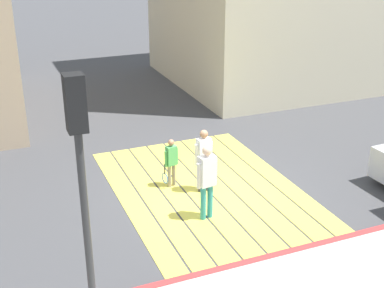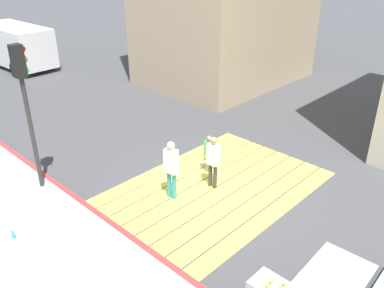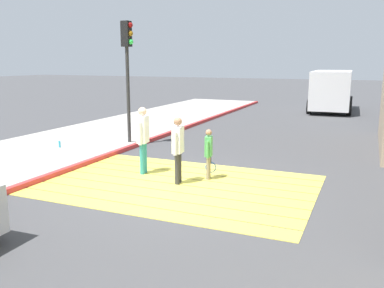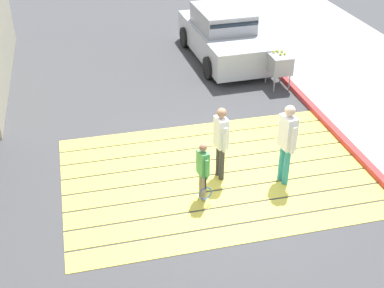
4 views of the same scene
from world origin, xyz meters
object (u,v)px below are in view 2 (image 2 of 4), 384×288
at_px(water_bottle, 13,235).
at_px(pedestrian_adult_trailing, 213,159).
at_px(traffic_light_corner, 25,90).
at_px(pedestrian_child_with_racket, 209,152).
at_px(pedestrian_adult_lead, 171,166).
at_px(van_down_street, 16,45).

bearing_deg(water_bottle, pedestrian_adult_trailing, -19.24).
xyz_separation_m(traffic_light_corner, pedestrian_child_with_racket, (4.07, -2.88, -2.32)).
distance_m(traffic_light_corner, water_bottle, 3.68).
relative_size(traffic_light_corner, pedestrian_adult_trailing, 2.60).
relative_size(water_bottle, pedestrian_child_with_racket, 0.17).
bearing_deg(pedestrian_child_with_racket, pedestrian_adult_lead, -173.82).
xyz_separation_m(van_down_street, pedestrian_adult_lead, (-3.25, -16.32, -0.25)).
relative_size(pedestrian_adult_lead, pedestrian_adult_trailing, 1.09).
distance_m(water_bottle, pedestrian_adult_lead, 4.26).
height_order(water_bottle, pedestrian_child_with_racket, pedestrian_child_with_racket).
height_order(pedestrian_adult_trailing, pedestrian_child_with_racket, pedestrian_adult_trailing).
bearing_deg(pedestrian_adult_trailing, pedestrian_adult_lead, 159.52).
height_order(van_down_street, pedestrian_adult_trailing, van_down_street).
bearing_deg(water_bottle, pedestrian_child_with_racket, -11.47).
bearing_deg(pedestrian_adult_trailing, water_bottle, 160.76).
bearing_deg(van_down_street, pedestrian_child_with_racket, -95.26).
distance_m(van_down_street, traffic_light_corner, 14.47).
xyz_separation_m(van_down_street, pedestrian_adult_trailing, (-2.03, -16.77, -0.33)).
height_order(van_down_street, pedestrian_child_with_racket, van_down_street).
bearing_deg(water_bottle, traffic_light_corner, 46.11).
relative_size(pedestrian_adult_lead, pedestrian_child_with_racket, 1.38).
height_order(water_bottle, pedestrian_adult_lead, pedestrian_adult_lead).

